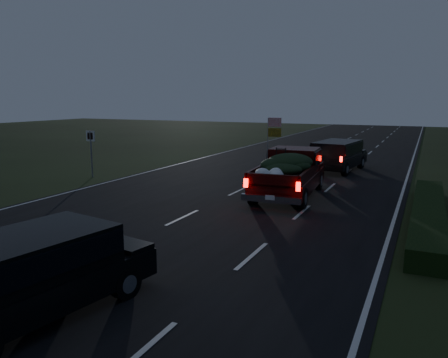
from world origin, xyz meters
The scene contains 7 objects.
ground centered at (0.00, 0.00, 0.00)m, with size 120.00×120.00×0.00m, color black.
road_asphalt centered at (0.00, 0.00, 0.01)m, with size 14.00×120.00×0.02m, color black.
hedge_row centered at (7.80, 3.00, 0.30)m, with size 1.00×10.00×0.60m, color black.
route_sign centered at (-8.50, 5.00, 1.66)m, with size 0.55×0.08×2.50m.
pickup_truck centered at (2.34, 5.02, 1.11)m, with size 2.58×5.82×2.98m.
lead_suv centered at (2.93, 12.62, 1.07)m, with size 2.62×5.12×1.41m.
rear_suv centered at (1.01, -7.42, 1.01)m, with size 2.68×4.90×1.34m.
Camera 1 is at (7.60, -12.79, 4.12)m, focal length 35.00 mm.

